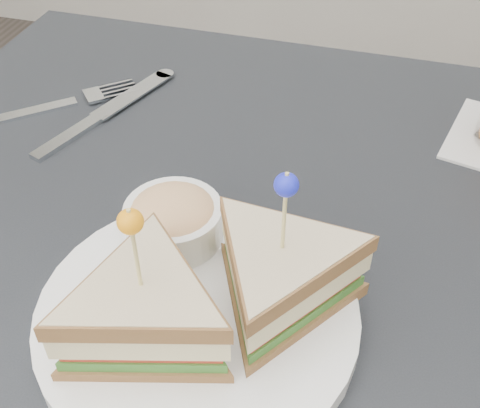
# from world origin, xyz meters

# --- Properties ---
(table) EXTENTS (0.80, 0.80, 0.75)m
(table) POSITION_xyz_m (0.00, 0.00, 0.67)
(table) COLOR black
(table) RESTS_ON ground
(plate_meal) EXTENTS (0.30, 0.30, 0.15)m
(plate_meal) POSITION_xyz_m (0.01, -0.08, 0.79)
(plate_meal) COLOR white
(plate_meal) RESTS_ON table
(cutlery_fork) EXTENTS (0.17, 0.16, 0.01)m
(cutlery_fork) POSITION_xyz_m (-0.25, 0.17, 0.75)
(cutlery_fork) COLOR silver
(cutlery_fork) RESTS_ON table
(cutlery_knife) EXTENTS (0.09, 0.21, 0.01)m
(cutlery_knife) POSITION_xyz_m (-0.20, 0.16, 0.75)
(cutlery_knife) COLOR silver
(cutlery_knife) RESTS_ON table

